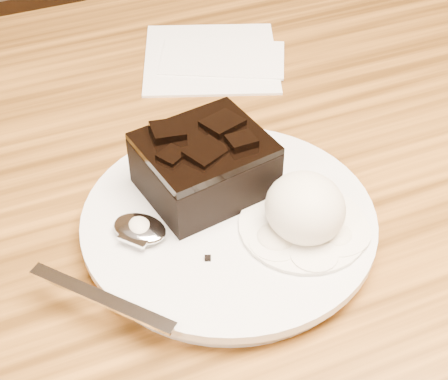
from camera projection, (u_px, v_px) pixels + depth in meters
name	position (u px, v px, depth m)	size (l,w,h in m)	color
plate	(229.00, 224.00, 0.57)	(0.24, 0.24, 0.02)	white
brownie	(205.00, 168.00, 0.58)	(0.10, 0.09, 0.05)	black
ice_cream_scoop	(305.00, 208.00, 0.54)	(0.06, 0.07, 0.05)	#EFE4CC
melt_puddle	(303.00, 227.00, 0.55)	(0.10, 0.10, 0.00)	white
spoon	(140.00, 230.00, 0.55)	(0.03, 0.18, 0.01)	silver
napkin	(211.00, 57.00, 0.78)	(0.15, 0.15, 0.01)	white
crumb_a	(313.00, 251.00, 0.53)	(0.01, 0.01, 0.00)	black
crumb_b	(208.00, 258.00, 0.53)	(0.01, 0.01, 0.00)	black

